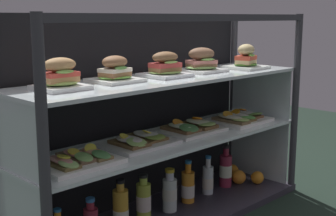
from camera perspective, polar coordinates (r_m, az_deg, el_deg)
The scene contains 24 objects.
case_base_deck at distance 2.29m, azimuth 0.00°, elevation -12.91°, with size 1.55×0.45×0.03m, color #302B37.
case_frame at distance 2.22m, azimuth -2.24°, elevation 0.10°, with size 1.55×0.45×0.96m.
riser_lower_tier at distance 2.22m, azimuth 0.00°, elevation -8.40°, with size 1.48×0.38×0.35m.
shelf_lower_glass at distance 2.17m, azimuth 0.00°, elevation -3.86°, with size 1.49×0.40×0.01m, color silver.
riser_upper_tier at distance 2.13m, azimuth 0.00°, elevation -0.20°, with size 1.48×0.38×0.27m.
shelf_upper_glass at distance 2.11m, azimuth 0.00°, elevation 3.57°, with size 1.49×0.40×0.01m, color silver.
plated_roll_sandwich_mid_right at distance 1.78m, azimuth -12.89°, elevation 3.65°, with size 0.17×0.17×0.12m.
plated_roll_sandwich_right_of_center at distance 1.95m, azimuth -6.42°, elevation 4.35°, with size 0.19×0.19×0.11m.
plated_roll_sandwich_far_left at distance 2.11m, azimuth -0.34°, elevation 4.94°, with size 0.19×0.19×0.11m.
plated_roll_sandwich_near_left_corner at distance 2.31m, azimuth 4.06°, elevation 5.51°, with size 0.19×0.19×0.12m.
plated_roll_sandwich_far_right at distance 2.48m, azimuth 9.39°, elevation 5.80°, with size 0.19×0.19×0.13m.
open_sandwich_tray_left_of_center at distance 1.81m, azimuth -10.96°, elevation -6.15°, with size 0.31×0.25×0.06m.
open_sandwich_tray_center at distance 2.05m, azimuth -3.57°, elevation -3.96°, with size 0.31×0.25×0.06m.
open_sandwich_tray_mid_left at distance 2.29m, azimuth 2.70°, elevation -2.36°, with size 0.31×0.25×0.06m.
open_sandwich_tray_far_right at distance 2.51m, azimuth 8.58°, elevation -1.24°, with size 0.31×0.25×0.07m.
juice_bottle_tucked_behind at distance 2.07m, azimuth -5.78°, elevation -12.28°, with size 0.07×0.07×0.24m.
juice_bottle_front_middle at distance 2.17m, azimuth -2.96°, elevation -11.16°, with size 0.07×0.07×0.22m.
juice_bottle_back_left at distance 2.27m, azimuth 0.21°, elevation -10.23°, with size 0.07×0.07×0.21m.
juice_bottle_front_fourth at distance 2.38m, azimuth 2.43°, elevation -9.49°, with size 0.07×0.07×0.21m.
juice_bottle_back_center at distance 2.50m, azimuth 4.84°, elevation -8.62°, with size 0.06×0.06×0.21m.
juice_bottle_front_right_end at distance 2.60m, azimuth 6.98°, elevation -7.41°, with size 0.07×0.07×0.23m.
orange_fruit_beside_bottles at distance 2.68m, azimuth 10.74°, elevation -8.25°, with size 0.07×0.07×0.07m, color orange.
orange_fruit_near_left_post at distance 2.76m, azimuth 7.74°, elevation -7.55°, with size 0.08×0.08×0.08m, color orange.
orange_fruit_rolled_forward at distance 2.66m, azimuth 8.56°, elevation -8.25°, with size 0.08×0.08×0.08m, color orange.
Camera 1 is at (-1.48, -1.48, 0.94)m, focal length 50.47 mm.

